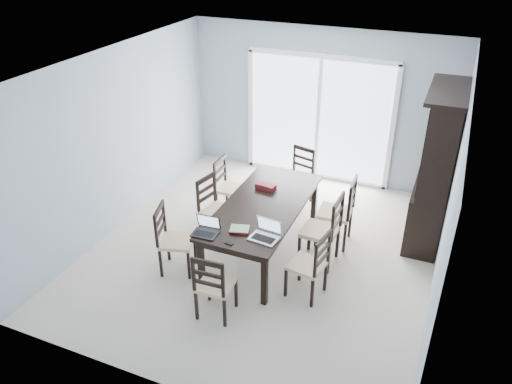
# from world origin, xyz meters

# --- Properties ---
(floor) EXTENTS (5.00, 5.00, 0.00)m
(floor) POSITION_xyz_m (0.00, 0.00, 0.00)
(floor) COLOR beige
(floor) RESTS_ON ground
(ceiling) EXTENTS (5.00, 5.00, 0.00)m
(ceiling) POSITION_xyz_m (0.00, 0.00, 2.60)
(ceiling) COLOR white
(ceiling) RESTS_ON back_wall
(back_wall) EXTENTS (4.50, 0.02, 2.60)m
(back_wall) POSITION_xyz_m (0.00, 2.50, 1.30)
(back_wall) COLOR #90A0AD
(back_wall) RESTS_ON floor
(wall_left) EXTENTS (0.02, 5.00, 2.60)m
(wall_left) POSITION_xyz_m (-2.25, 0.00, 1.30)
(wall_left) COLOR #90A0AD
(wall_left) RESTS_ON floor
(wall_right) EXTENTS (0.02, 5.00, 2.60)m
(wall_right) POSITION_xyz_m (2.25, 0.00, 1.30)
(wall_right) COLOR #90A0AD
(wall_right) RESTS_ON floor
(balcony) EXTENTS (4.50, 2.00, 0.10)m
(balcony) POSITION_xyz_m (0.00, 3.50, -0.05)
(balcony) COLOR gray
(balcony) RESTS_ON ground
(railing) EXTENTS (4.50, 0.06, 1.10)m
(railing) POSITION_xyz_m (0.00, 4.50, 0.55)
(railing) COLOR #99999E
(railing) RESTS_ON balcony
(dining_table) EXTENTS (1.00, 2.20, 0.75)m
(dining_table) POSITION_xyz_m (0.00, 0.00, 0.67)
(dining_table) COLOR black
(dining_table) RESTS_ON floor
(china_hutch) EXTENTS (0.50, 1.38, 2.20)m
(china_hutch) POSITION_xyz_m (2.02, 1.25, 1.07)
(china_hutch) COLOR black
(china_hutch) RESTS_ON floor
(sliding_door) EXTENTS (2.52, 0.05, 2.18)m
(sliding_door) POSITION_xyz_m (0.00, 2.48, 1.09)
(sliding_door) COLOR silver
(sliding_door) RESTS_ON floor
(chair_left_near) EXTENTS (0.51, 0.51, 1.08)m
(chair_left_near) POSITION_xyz_m (-0.96, -0.84, 0.57)
(chair_left_near) COLOR black
(chair_left_near) RESTS_ON floor
(chair_left_mid) EXTENTS (0.49, 0.48, 1.08)m
(chair_left_mid) POSITION_xyz_m (-0.80, 0.08, 0.57)
(chair_left_mid) COLOR black
(chair_left_mid) RESTS_ON floor
(chair_left_far) EXTENTS (0.40, 0.39, 1.03)m
(chair_left_far) POSITION_xyz_m (-0.92, 0.77, 0.55)
(chair_left_far) COLOR black
(chair_left_far) RESTS_ON floor
(chair_right_near) EXTENTS (0.47, 0.46, 1.05)m
(chair_right_near) POSITION_xyz_m (0.91, -0.65, 0.56)
(chair_right_near) COLOR black
(chair_right_near) RESTS_ON floor
(chair_right_mid) EXTENTS (0.47, 0.46, 1.18)m
(chair_right_mid) POSITION_xyz_m (0.88, 0.06, 0.63)
(chair_right_mid) COLOR black
(chair_right_mid) RESTS_ON floor
(chair_right_far) EXTENTS (0.48, 0.46, 1.18)m
(chair_right_far) POSITION_xyz_m (0.93, 0.60, 0.62)
(chair_right_far) COLOR black
(chair_right_far) RESTS_ON floor
(chair_end_near) EXTENTS (0.41, 0.42, 1.03)m
(chair_end_near) POSITION_xyz_m (-0.03, -1.45, 0.54)
(chair_end_near) COLOR black
(chair_end_near) RESTS_ON floor
(chair_end_far) EXTENTS (0.49, 0.50, 1.05)m
(chair_end_far) POSITION_xyz_m (0.01, 1.54, 0.56)
(chair_end_far) COLOR black
(chair_end_far) RESTS_ON floor
(laptop_dark) EXTENTS (0.32, 0.23, 0.21)m
(laptop_dark) POSITION_xyz_m (-0.38, -0.94, 0.80)
(laptop_dark) COLOR black
(laptop_dark) RESTS_ON dining_table
(laptop_silver) EXTENTS (0.36, 0.27, 0.23)m
(laptop_silver) POSITION_xyz_m (0.31, -0.76, 0.81)
(laptop_silver) COLOR #B0B0B2
(laptop_silver) RESTS_ON dining_table
(book_stack) EXTENTS (0.27, 0.23, 0.04)m
(book_stack) POSITION_xyz_m (-0.03, -0.70, 0.77)
(book_stack) COLOR maroon
(book_stack) RESTS_ON dining_table
(cell_phone) EXTENTS (0.11, 0.06, 0.01)m
(cell_phone) POSITION_xyz_m (-0.03, -1.00, 0.76)
(cell_phone) COLOR black
(cell_phone) RESTS_ON dining_table
(game_box) EXTENTS (0.29, 0.17, 0.07)m
(game_box) POSITION_xyz_m (-0.13, 0.41, 0.78)
(game_box) COLOR #470E16
(game_box) RESTS_ON dining_table
(hot_tub) EXTENTS (1.81, 1.63, 0.90)m
(hot_tub) POSITION_xyz_m (-0.21, 3.67, 0.45)
(hot_tub) COLOR maroon
(hot_tub) RESTS_ON balcony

